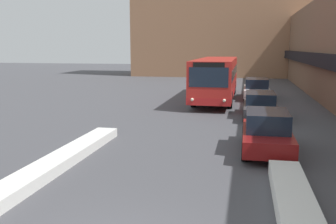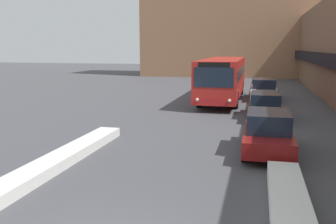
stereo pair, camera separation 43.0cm
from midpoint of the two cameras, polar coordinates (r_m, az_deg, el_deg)
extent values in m
cube|color=black|center=(30.29, 20.82, 7.59)|extent=(0.50, 60.00, 0.90)
cube|color=#996B4C|center=(53.20, 9.24, 14.95)|extent=(26.00, 8.00, 17.53)
cube|color=silver|center=(11.84, -20.66, -9.11)|extent=(0.90, 11.89, 0.36)
cube|color=red|center=(28.06, 6.96, 5.42)|extent=(2.63, 12.06, 2.60)
cube|color=red|center=(28.16, 6.91, 3.24)|extent=(2.65, 12.08, 0.45)
cube|color=#192333|center=(28.03, 6.98, 6.16)|extent=(2.66, 11.10, 0.71)
cube|color=#192333|center=(22.03, 5.64, 5.27)|extent=(2.32, 0.03, 1.17)
cube|color=black|center=(21.99, 5.67, 7.17)|extent=(1.84, 0.03, 0.28)
sphere|color=#F2EAC6|center=(22.29, 3.15, 1.90)|extent=(0.20, 0.20, 0.20)
sphere|color=#F2EAC6|center=(22.09, 8.02, 1.74)|extent=(0.20, 0.20, 0.20)
cylinder|color=black|center=(24.63, 3.38, 2.02)|extent=(0.28, 1.12, 1.12)
cylinder|color=black|center=(24.40, 8.96, 1.85)|extent=(0.28, 1.12, 1.12)
cylinder|color=black|center=(31.99, 5.35, 3.80)|extent=(0.28, 1.12, 1.12)
cylinder|color=black|center=(31.82, 9.64, 3.67)|extent=(0.28, 1.12, 1.12)
cube|color=maroon|center=(14.46, 13.97, -3.79)|extent=(1.75, 4.22, 0.58)
cube|color=#192333|center=(14.43, 14.06, -1.22)|extent=(1.54, 2.32, 0.70)
cylinder|color=black|center=(13.31, 17.57, -6.13)|extent=(0.20, 0.67, 0.67)
cylinder|color=black|center=(13.23, 10.67, -5.93)|extent=(0.20, 0.67, 0.67)
cylinder|color=black|center=(15.83, 16.65, -3.57)|extent=(0.20, 0.67, 0.67)
cylinder|color=black|center=(15.77, 10.87, -3.38)|extent=(0.20, 0.67, 0.67)
cube|color=#38383D|center=(21.61, 13.28, 0.56)|extent=(1.80, 4.61, 0.51)
cube|color=#192333|center=(21.64, 13.33, 2.10)|extent=(1.58, 2.53, 0.63)
cylinder|color=black|center=(20.27, 15.66, -0.70)|extent=(0.20, 0.64, 0.64)
cylinder|color=black|center=(20.22, 11.03, -0.54)|extent=(0.20, 0.64, 0.64)
cylinder|color=black|center=(23.09, 15.20, 0.57)|extent=(0.20, 0.64, 0.64)
cylinder|color=black|center=(23.04, 11.14, 0.72)|extent=(0.20, 0.64, 0.64)
cube|color=silver|center=(29.41, 12.92, 3.07)|extent=(1.89, 4.76, 0.58)
cube|color=#192333|center=(29.46, 12.96, 4.33)|extent=(1.67, 2.62, 0.70)
cylinder|color=black|center=(28.00, 14.73, 2.21)|extent=(0.20, 0.68, 0.68)
cylinder|color=black|center=(27.96, 11.18, 2.33)|extent=(0.20, 0.68, 0.68)
cylinder|color=black|center=(30.93, 14.46, 2.91)|extent=(0.20, 0.68, 0.68)
cylinder|color=black|center=(30.89, 11.25, 3.03)|extent=(0.20, 0.68, 0.68)
camera|label=1|loc=(0.22, -90.93, -0.16)|focal=40.00mm
camera|label=2|loc=(0.22, 89.07, 0.16)|focal=40.00mm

